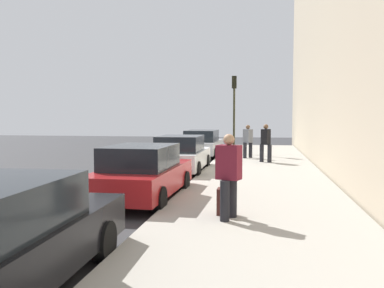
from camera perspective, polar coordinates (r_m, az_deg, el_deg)
The scene contains 11 objects.
ground_plane at distance 17.28m, azimuth -1.52°, elevation -3.73°, with size 56.00×56.00×0.00m, color #333335.
sidewalk at distance 16.95m, azimuth 9.51°, elevation -3.67°, with size 28.00×4.60×0.15m, color #A39E93.
lane_stripe_centre at distance 18.16m, azimuth -11.50°, elevation -3.42°, with size 28.00×0.14×0.01m, color gold.
parked_car_red at distance 11.22m, azimuth -6.84°, elevation -3.99°, with size 4.49×1.99×1.51m.
parked_car_white at distance 16.46m, azimuth -1.53°, elevation -1.46°, with size 4.35×1.91×1.51m.
parked_car_silver at distance 22.94m, azimuth 1.43°, elevation 0.06°, with size 4.76×1.97×1.51m.
pedestrian_burgundy_coat at distance 8.57m, azimuth 5.10°, elevation -4.14°, with size 0.56×0.55×1.77m.
pedestrian_black_coat at distance 19.42m, azimuth 10.15°, elevation 0.29°, with size 0.56×0.55×1.77m.
pedestrian_grey_coat at distance 21.22m, azimuth 7.71°, elevation 0.51°, with size 0.53×0.52×1.69m.
traffic_light_pole at distance 23.90m, azimuth 5.84°, elevation 5.89°, with size 0.35×0.26×4.42m.
rolling_suitcase at distance 9.09m, azimuth 4.21°, elevation -7.88°, with size 0.34×0.22×0.93m.
Camera 1 is at (-16.81, -3.30, 2.29)m, focal length 38.62 mm.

